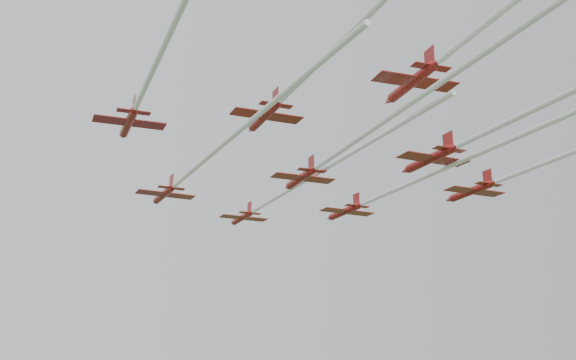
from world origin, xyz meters
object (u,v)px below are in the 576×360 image
object	(u,v)px
jet_row4_left	(302,80)
jet_trail_solo	(484,26)
jet_lead	(285,193)
jet_row3_mid	(364,135)
jet_row4_right	(492,129)
jet_row2_right	(402,187)
jet_row3_left	(151,75)
jet_row2_left	(201,163)
jet_row3_right	(568,154)

from	to	relation	value
jet_row4_left	jet_trail_solo	world-z (taller)	jet_trail_solo
jet_lead	jet_row4_left	xyz separation A→B (m)	(-10.53, -34.38, 1.88)
jet_lead	jet_row3_mid	world-z (taller)	jet_lead
jet_row3_mid	jet_row4_right	xyz separation A→B (m)	(12.97, -5.82, 0.30)
jet_row2_right	jet_row4_right	world-z (taller)	jet_row4_right
jet_row4_left	jet_row4_right	distance (m)	23.15
jet_row2_right	jet_row4_right	bearing A→B (deg)	-97.86
jet_row3_left	jet_row3_mid	distance (m)	24.62
jet_lead	jet_row3_mid	distance (m)	27.69
jet_row4_left	jet_lead	bearing A→B (deg)	70.93
jet_lead	jet_row3_mid	xyz separation A→B (m)	(-0.46, -27.68, -0.45)
jet_trail_solo	jet_row2_right	bearing A→B (deg)	72.07
jet_row3_left	jet_row4_left	world-z (taller)	jet_row3_left
jet_row2_left	jet_row3_left	size ratio (longest dim) A/B	1.06
jet_row3_left	jet_row3_right	distance (m)	51.42
jet_lead	jet_row4_left	world-z (taller)	jet_row4_left
jet_row3_mid	jet_row4_left	bearing A→B (deg)	-148.03
jet_row2_right	jet_row3_left	bearing A→B (deg)	-159.52
jet_lead	jet_row3_left	size ratio (longest dim) A/B	1.12
jet_row2_left	jet_row3_left	bearing A→B (deg)	-124.86
jet_row2_right	jet_trail_solo	xyz separation A→B (m)	(-12.93, -38.47, 3.03)
jet_row2_right	jet_row3_mid	bearing A→B (deg)	-135.30
jet_lead	jet_row4_right	world-z (taller)	jet_row4_right
jet_lead	jet_row3_right	size ratio (longest dim) A/B	0.91
jet_row2_left	jet_trail_solo	distance (m)	39.53
jet_row3_left	jet_row4_right	world-z (taller)	jet_row3_left
jet_row2_right	jet_row3_left	xyz separation A→B (m)	(-38.32, -18.62, 2.94)
jet_row3_left	jet_row2_left	bearing A→B (deg)	59.89
jet_row3_mid	jet_row2_left	bearing A→B (deg)	136.05
jet_row3_mid	jet_lead	bearing A→B (deg)	87.40
jet_row3_right	jet_trail_solo	distance (m)	32.98
jet_row2_right	jet_row4_right	size ratio (longest dim) A/B	1.17
jet_row2_right	jet_row4_right	xyz separation A→B (m)	(-0.96, -22.49, 0.56)
jet_row2_right	jet_trail_solo	world-z (taller)	jet_trail_solo
jet_lead	jet_row2_left	distance (m)	20.98
jet_row3_mid	jet_row3_right	xyz separation A→B (m)	(26.97, -1.62, 0.35)
jet_row2_right	jet_row3_right	xyz separation A→B (m)	(13.04, -18.29, 0.61)
jet_row2_left	jet_row4_left	world-z (taller)	jet_row4_left
jet_row3_mid	jet_row4_left	size ratio (longest dim) A/B	1.42
jet_lead	jet_trail_solo	size ratio (longest dim) A/B	1.17
jet_row3_left	jet_row3_right	xyz separation A→B (m)	(51.37, 0.32, -2.32)
jet_row3_mid	jet_row4_right	world-z (taller)	jet_row4_right
jet_row2_left	jet_row2_right	xyz separation A→B (m)	(29.31, 2.68, 0.58)
jet_row2_left	jet_row4_left	distance (m)	21.60
jet_row2_left	jet_row4_right	bearing A→B (deg)	-40.33
jet_row2_right	jet_row4_right	distance (m)	22.52
jet_row3_left	jet_row4_left	distance (m)	15.10
jet_row2_right	jet_row4_left	xyz separation A→B (m)	(-24.00, -23.37, 2.59)
jet_row3_right	jet_trail_solo	xyz separation A→B (m)	(-25.98, -20.18, 2.42)
jet_row3_left	jet_trail_solo	distance (m)	32.24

